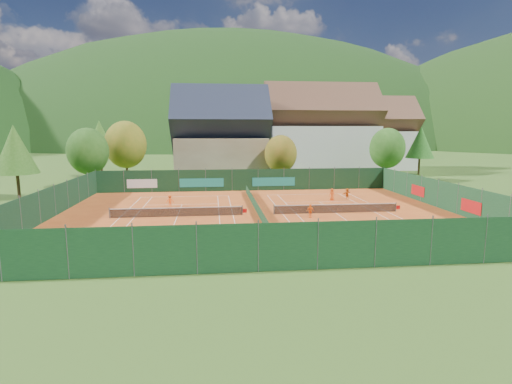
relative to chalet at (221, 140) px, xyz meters
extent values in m
plane|color=#31541A|center=(3.00, -30.00, -6.64)|extent=(600.00, 600.00, 0.00)
cube|color=#B54A1A|center=(3.00, -30.00, -6.62)|extent=(40.00, 32.00, 0.01)
cube|color=white|center=(-5.00, -18.12, -6.61)|extent=(10.97, 0.06, 0.00)
cube|color=white|center=(-5.00, -41.88, -6.61)|extent=(10.97, 0.06, 0.00)
cube|color=white|center=(-10.48, -30.00, -6.61)|extent=(0.06, 23.77, 0.00)
cube|color=white|center=(0.49, -30.00, -6.61)|extent=(0.06, 23.77, 0.00)
cube|color=white|center=(-9.12, -30.00, -6.61)|extent=(0.06, 23.77, 0.00)
cube|color=white|center=(-0.88, -30.00, -6.61)|extent=(0.06, 23.77, 0.00)
cube|color=white|center=(-5.00, -23.60, -6.61)|extent=(8.23, 0.06, 0.00)
cube|color=white|center=(-5.00, -36.40, -6.61)|extent=(8.23, 0.06, 0.00)
cube|color=white|center=(-5.00, -30.00, -6.61)|extent=(0.06, 12.80, 0.00)
cube|color=white|center=(11.00, -18.12, -6.61)|extent=(10.97, 0.06, 0.00)
cube|color=white|center=(11.00, -41.88, -6.61)|extent=(10.97, 0.06, 0.00)
cube|color=white|center=(5.51, -30.00, -6.61)|extent=(0.06, 23.77, 0.00)
cube|color=white|center=(16.48, -30.00, -6.61)|extent=(0.06, 23.77, 0.00)
cube|color=white|center=(6.88, -30.00, -6.61)|extent=(0.06, 23.77, 0.00)
cube|color=white|center=(15.12, -30.00, -6.61)|extent=(0.06, 23.77, 0.00)
cube|color=white|center=(11.00, -23.60, -6.61)|extent=(8.23, 0.06, 0.00)
cube|color=white|center=(11.00, -36.40, -6.61)|extent=(8.23, 0.06, 0.00)
cube|color=white|center=(11.00, -30.00, -6.61)|extent=(0.06, 12.80, 0.00)
cylinder|color=#59595B|center=(-11.40, -30.00, -6.11)|extent=(0.10, 0.10, 1.02)
cylinder|color=#59595B|center=(1.40, -30.00, -6.11)|extent=(0.10, 0.10, 1.02)
cube|color=black|center=(-5.00, -30.00, -6.16)|extent=(12.80, 0.02, 0.86)
cube|color=white|center=(-5.00, -30.00, -5.73)|extent=(12.80, 0.04, 0.06)
cube|color=red|center=(1.65, -30.00, -6.17)|extent=(0.40, 0.04, 0.40)
cylinder|color=#59595B|center=(4.60, -30.00, -6.11)|extent=(0.10, 0.10, 1.02)
cylinder|color=#59595B|center=(17.40, -30.00, -6.11)|extent=(0.10, 0.10, 1.02)
cube|color=black|center=(11.00, -30.00, -6.16)|extent=(12.80, 0.02, 0.86)
cube|color=white|center=(11.00, -30.00, -5.73)|extent=(12.80, 0.04, 0.06)
cube|color=red|center=(17.65, -30.00, -6.17)|extent=(0.40, 0.04, 0.40)
cube|color=#13351D|center=(3.00, -30.00, -6.12)|extent=(0.03, 28.80, 1.00)
cube|color=#12331B|center=(3.00, -14.00, -5.12)|extent=(40.00, 0.04, 3.00)
cube|color=teal|center=(-3.00, -14.06, -5.42)|extent=(6.00, 0.03, 1.20)
cube|color=teal|center=(7.00, -14.06, -5.42)|extent=(6.00, 0.03, 1.20)
cube|color=silver|center=(-11.00, -14.06, -5.42)|extent=(4.00, 0.03, 1.20)
cube|color=#153B1E|center=(3.00, -46.00, -5.12)|extent=(40.00, 0.04, 3.00)
cube|color=#12321D|center=(-17.00, -30.00, -5.12)|extent=(0.04, 32.00, 3.00)
cube|color=#153A1F|center=(23.00, -30.00, -5.12)|extent=(0.04, 32.00, 3.00)
cube|color=#B21414|center=(22.94, -34.00, -5.42)|extent=(0.03, 3.00, 1.20)
cube|color=#B21414|center=(22.94, -24.00, -5.42)|extent=(0.03, 3.00, 1.20)
cube|color=tan|center=(0.00, 0.00, -3.12)|extent=(15.00, 12.00, 7.00)
cube|color=#1E2333|center=(0.00, 0.00, 3.38)|extent=(16.20, 12.00, 12.00)
cube|color=silver|center=(19.00, 6.00, -2.12)|extent=(20.00, 11.00, 9.00)
cube|color=brown|center=(19.00, 6.00, 5.13)|extent=(21.60, 11.00, 11.00)
cube|color=silver|center=(33.00, 14.00, -2.62)|extent=(16.00, 10.00, 8.00)
cube|color=brown|center=(33.00, 14.00, 3.88)|extent=(17.28, 10.00, 10.00)
cylinder|color=#422B17|center=(-19.00, -10.00, -5.22)|extent=(0.36, 0.36, 2.80)
ellipsoid|color=#245217|center=(-19.00, -10.00, -1.22)|extent=(5.72, 5.72, 6.58)
cylinder|color=#4D2F1B|center=(-15.00, -4.00, -5.05)|extent=(0.36, 0.36, 3.15)
ellipsoid|color=olive|center=(-15.00, -4.00, -0.55)|extent=(6.44, 6.44, 7.40)
cylinder|color=#402516|center=(-21.00, 4.00, -4.87)|extent=(0.36, 0.36, 3.50)
cone|color=#2F5E1B|center=(-21.00, 4.00, 0.13)|extent=(5.60, 5.60, 6.50)
cylinder|color=#4D2E1B|center=(9.00, -8.00, -5.40)|extent=(0.36, 0.36, 2.45)
ellipsoid|color=brown|center=(9.00, -8.00, -1.90)|extent=(5.01, 5.01, 5.76)
cylinder|color=#4C361B|center=(27.00, -6.00, -5.22)|extent=(0.36, 0.36, 2.80)
ellipsoid|color=#265719|center=(27.00, -6.00, -1.22)|extent=(5.72, 5.72, 6.58)
cylinder|color=#4B341A|center=(37.00, 2.00, -5.05)|extent=(0.36, 0.36, 3.15)
cone|color=#22611B|center=(37.00, 2.00, -0.55)|extent=(5.04, 5.04, 5.85)
cylinder|color=#432A17|center=(-25.00, -18.00, -5.05)|extent=(0.36, 0.36, 3.15)
cone|color=#2D5919|center=(-25.00, -18.00, -0.55)|extent=(5.04, 5.04, 5.85)
cylinder|color=#412B17|center=(29.00, 10.00, -4.87)|extent=(0.36, 0.36, 3.50)
ellipsoid|color=olive|center=(29.00, 10.00, 0.13)|extent=(7.15, 7.15, 8.22)
ellipsoid|color=black|center=(13.00, 270.00, -48.97)|extent=(440.00, 440.00, 242.00)
cylinder|color=slate|center=(14.34, -41.38, -6.22)|extent=(0.02, 0.02, 0.80)
cylinder|color=slate|center=(14.64, -41.38, -6.22)|extent=(0.02, 0.02, 0.80)
cylinder|color=slate|center=(14.34, -41.08, -6.22)|extent=(0.02, 0.02, 0.80)
cylinder|color=slate|center=(14.64, -41.08, -6.22)|extent=(0.02, 0.02, 0.80)
cube|color=slate|center=(14.49, -41.23, -6.07)|extent=(0.34, 0.34, 0.30)
ellipsoid|color=#CCD833|center=(14.49, -41.23, -6.04)|extent=(0.28, 0.28, 0.16)
sphere|color=#CCD833|center=(-3.38, -37.42, -6.59)|extent=(0.07, 0.07, 0.07)
sphere|color=#CCD833|center=(5.96, -37.84, -6.59)|extent=(0.07, 0.07, 0.07)
sphere|color=#CCD833|center=(4.20, -26.72, -6.59)|extent=(0.07, 0.07, 0.07)
imported|color=#FD6016|center=(-9.21, -40.37, -6.02)|extent=(0.52, 0.44, 1.21)
imported|color=#D34312|center=(-5.25, -38.59, -6.01)|extent=(0.73, 0.65, 1.23)
imported|color=#FB5816|center=(-6.20, -24.81, -5.95)|extent=(0.94, 0.64, 1.35)
imported|color=orange|center=(7.87, -31.76, -5.97)|extent=(0.83, 0.53, 1.32)
imported|color=#DA4C13|center=(12.75, -22.85, -5.90)|extent=(0.77, 0.56, 1.45)
imported|color=#CF5D12|center=(14.85, -22.19, -5.96)|extent=(1.27, 0.93, 1.33)
camera|label=1|loc=(-1.43, -68.83, 1.87)|focal=28.00mm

